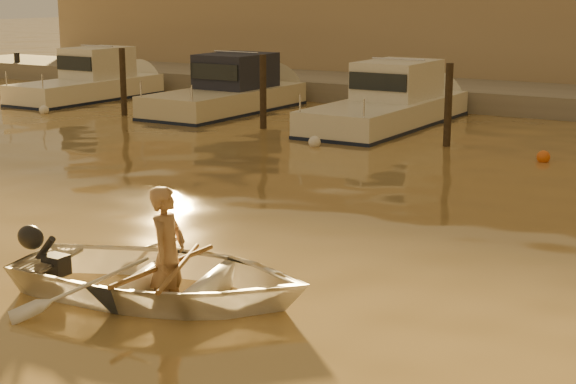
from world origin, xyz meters
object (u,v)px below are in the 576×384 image
Objects in this scene: dinghy at (161,276)px; moored_boat_2 at (387,103)px; person at (168,255)px; moored_boat_0 at (87,81)px; moored_boat_1 at (225,92)px.

moored_boat_2 is at bearing 0.90° from dinghy.
moored_boat_2 is at bearing 1.29° from person.
dinghy is 20.57m from moored_boat_0.
moored_boat_0 reaches higher than person.
person is (0.10, 0.02, 0.28)m from dinghy.
person is at bearing -90.00° from dinghy.
moored_boat_0 is 0.97× the size of moored_boat_1.
person is 0.26× the size of moored_boat_0.
moored_boat_1 and moored_boat_2 have the same top height.
moored_boat_1 is 5.48m from moored_boat_2.
moored_boat_2 is at bearing 0.00° from moored_boat_0.
moored_boat_0 and moored_boat_1 have the same top height.
moored_boat_0 and moored_boat_2 have the same top height.
dinghy is 0.58× the size of moored_boat_0.
person is 20.62m from moored_boat_0.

